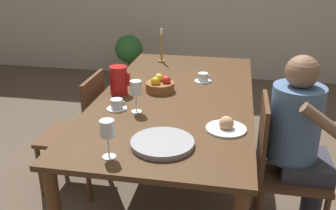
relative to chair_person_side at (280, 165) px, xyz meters
The scene contains 15 objects.
ground_plane 0.89m from the chair_person_side, 157.27° to the left, with size 20.00×20.00×0.00m, color brown.
dining_table 0.79m from the chair_person_side, 157.27° to the left, with size 1.03×2.06×0.78m.
chair_person_side is the anchor object (origin of this frame).
chair_opposite 1.42m from the chair_person_side, behind, with size 0.42×0.42×0.89m.
person_seated 0.23m from the chair_person_side, 11.15° to the left, with size 0.39×0.41×1.16m.
red_pitcher 1.19m from the chair_person_side, 167.44° to the left, with size 0.15×0.12×0.20m.
wine_glass_water 1.00m from the chair_person_side, behind, with size 0.07×0.07×0.20m.
wine_glass_juice 1.15m from the chair_person_side, 146.00° to the right, with size 0.07×0.07×0.19m.
teacup_near_person 1.08m from the chair_person_side, behind, with size 0.13×0.13×0.07m.
teacup_across 0.88m from the chair_person_side, 132.06° to the left, with size 0.13×0.13×0.07m.
serving_tray 0.85m from the chair_person_side, 146.19° to the right, with size 0.32×0.32×0.03m.
bread_plate 0.51m from the chair_person_side, 150.91° to the right, with size 0.23×0.23×0.08m.
fruit_bowl 0.96m from the chair_person_side, 157.35° to the left, with size 0.20×0.20×0.12m.
candlestick_tall 1.50m from the chair_person_side, 131.82° to the left, with size 0.06×0.06×0.30m.
potted_plant 3.15m from the chair_person_side, 123.31° to the left, with size 0.37×0.37×0.66m.
Camera 1 is at (0.39, -2.37, 1.70)m, focal length 40.00 mm.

